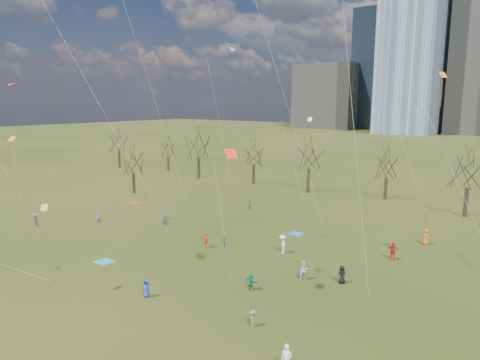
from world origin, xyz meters
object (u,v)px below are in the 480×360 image
Objects in this scene: blanket_navy at (296,234)px; person_0 at (146,288)px; person_1 at (287,359)px; blanket_teal at (104,262)px; blanket_crimson at (134,203)px; person_4 at (206,241)px.

person_0 is (-1.11, -21.27, 0.72)m from blanket_navy.
person_0 reaches higher than blanket_navy.
blanket_navy is at bearing 105.83° from person_1.
blanket_teal is 9.43m from person_0.
blanket_crimson is at bearing 134.78° from person_0.
person_1 is (13.69, -1.55, 0.14)m from person_0.
person_4 is at bearing -117.34° from blanket_navy.
blanket_navy is 21.31m from person_0.
person_1 is at bearing -10.12° from blanket_teal.
blanket_teal is 23.12m from person_1.
person_4 is (-3.98, 11.42, 0.05)m from person_0.
blanket_crimson is 23.49m from person_4.
blanket_teal is at bearing 156.49° from person_0.
blanket_teal is 21.33m from blanket_navy.
blanket_navy is 27.10m from blanket_crimson.
blanket_navy is at bearing 61.55° from blanket_teal.
blanket_navy is at bearing 3.31° from blanket_crimson.
blanket_crimson is 1.10× the size of person_0.
blanket_crimson is at bearing 138.76° from person_1.
blanket_navy is at bearing -104.03° from person_4.
person_4 is at bearing 130.66° from person_1.
person_0 is 0.84× the size of person_1.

